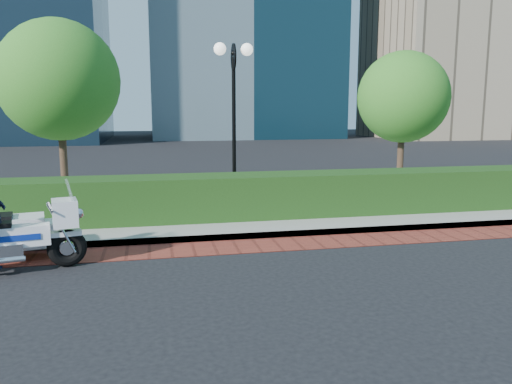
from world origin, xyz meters
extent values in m
plane|color=black|center=(0.00, 0.00, 0.00)|extent=(120.00, 120.00, 0.00)
cube|color=maroon|center=(0.00, 1.50, 0.01)|extent=(60.00, 1.00, 0.01)
cube|color=gray|center=(0.00, 6.00, 0.07)|extent=(60.00, 8.00, 0.15)
cube|color=black|center=(0.00, 3.60, 0.65)|extent=(18.00, 1.20, 1.00)
cylinder|color=black|center=(1.00, 5.20, 0.30)|extent=(0.30, 0.30, 0.30)
cylinder|color=black|center=(1.00, 5.20, 2.15)|extent=(0.10, 0.10, 3.70)
cylinder|color=black|center=(1.00, 5.20, 4.00)|extent=(0.04, 0.70, 0.70)
sphere|color=white|center=(0.65, 5.20, 4.20)|extent=(0.32, 0.32, 0.32)
sphere|color=white|center=(1.35, 5.20, 4.20)|extent=(0.32, 0.32, 0.32)
cylinder|color=#332319|center=(-3.50, 6.50, 1.23)|extent=(0.20, 0.20, 2.17)
sphere|color=#266B1A|center=(-3.50, 6.50, 3.44)|extent=(3.20, 3.20, 3.20)
cylinder|color=#332319|center=(6.50, 6.50, 1.11)|extent=(0.20, 0.20, 1.92)
sphere|color=#266B1A|center=(6.50, 6.50, 3.05)|extent=(2.80, 2.80, 2.80)
torus|color=black|center=(-2.61, 0.88, 0.33)|extent=(0.68, 0.33, 0.65)
cube|color=white|center=(-3.49, 0.70, 0.61)|extent=(1.33, 0.57, 0.34)
cube|color=silver|center=(-3.54, 0.69, 0.38)|extent=(0.61, 0.50, 0.28)
cube|color=white|center=(-2.61, 0.88, 0.94)|extent=(0.50, 0.61, 0.45)
cube|color=silver|center=(-2.52, 0.90, 1.29)|extent=(0.22, 0.51, 0.40)
camera|label=1|loc=(-1.15, -7.85, 2.64)|focal=35.00mm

